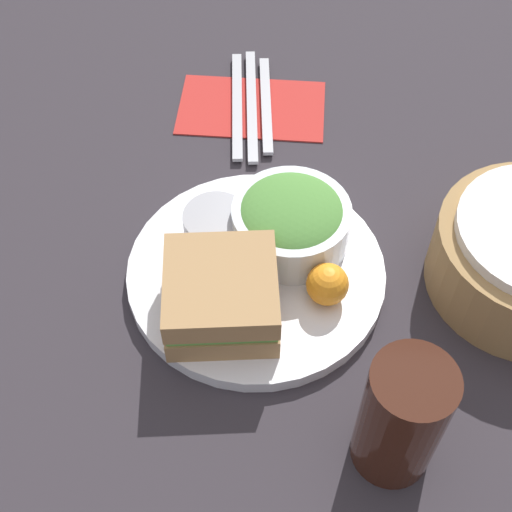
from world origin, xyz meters
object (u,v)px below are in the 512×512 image
at_px(fork, 237,104).
at_px(knife, 252,104).
at_px(plate, 256,273).
at_px(salad_bowl, 291,220).
at_px(spoon, 266,104).
at_px(dressing_cup, 216,226).
at_px(drink_glass, 401,418).
at_px(sandwich, 221,295).

bearing_deg(fork, knife, -90.00).
distance_m(plate, salad_bowl, 0.06).
height_order(plate, spoon, plate).
xyz_separation_m(fork, spoon, (-0.00, 0.04, 0.00)).
distance_m(dressing_cup, drink_glass, 0.28).
relative_size(plate, sandwich, 2.21).
height_order(dressing_cup, spoon, dressing_cup).
bearing_deg(salad_bowl, fork, -160.40).
bearing_deg(salad_bowl, drink_glass, 24.41).
relative_size(fork, knife, 0.95).
distance_m(plate, knife, 0.26).
bearing_deg(drink_glass, dressing_cup, -140.77).
relative_size(sandwich, spoon, 0.67).
height_order(plate, sandwich, sandwich).
xyz_separation_m(plate, spoon, (-0.26, -0.01, -0.00)).
relative_size(sandwich, dressing_cup, 1.76).
distance_m(dressing_cup, knife, 0.22).
height_order(plate, fork, plate).
distance_m(salad_bowl, fork, 0.23).
distance_m(salad_bowl, dressing_cup, 0.08).
bearing_deg(fork, salad_bowl, -166.34).
bearing_deg(dressing_cup, knife, 175.49).
relative_size(sandwich, salad_bowl, 0.98).
bearing_deg(knife, drink_glass, -166.03).
distance_m(sandwich, spoon, 0.32).
relative_size(salad_bowl, dressing_cup, 1.80).
relative_size(plate, dressing_cup, 3.90).
xyz_separation_m(sandwich, drink_glass, (0.12, 0.16, 0.02)).
bearing_deg(plate, salad_bowl, 141.62).
xyz_separation_m(plate, dressing_cup, (-0.04, -0.04, 0.02)).
height_order(knife, spoon, same).
relative_size(dressing_cup, drink_glass, 0.50).
distance_m(plate, fork, 0.26).
xyz_separation_m(plate, drink_glass, (0.18, 0.13, 0.06)).
distance_m(salad_bowl, spoon, 0.23).
bearing_deg(dressing_cup, salad_bowl, 91.84).
bearing_deg(sandwich, plate, 153.40).
xyz_separation_m(plate, sandwich, (0.06, -0.03, 0.04)).
bearing_deg(sandwich, knife, 179.83).
distance_m(plate, sandwich, 0.07).
distance_m(dressing_cup, fork, 0.22).
bearing_deg(dressing_cup, spoon, 171.00).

